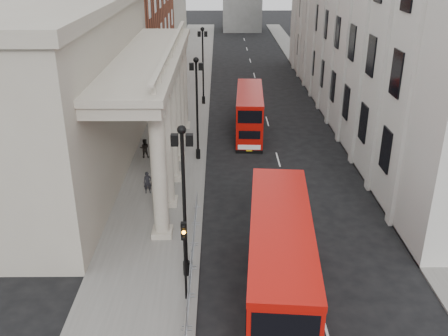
# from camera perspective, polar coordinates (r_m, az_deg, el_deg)

# --- Properties ---
(ground) EXTENTS (260.00, 260.00, 0.00)m
(ground) POSITION_cam_1_polar(r_m,az_deg,el_deg) (24.02, -3.35, -17.83)
(ground) COLOR black
(ground) RESTS_ON ground
(sidewalk_west) EXTENTS (6.00, 140.00, 0.12)m
(sidewalk_west) POSITION_cam_1_polar(r_m,az_deg,el_deg) (50.68, -5.26, 5.38)
(sidewalk_west) COLOR slate
(sidewalk_west) RESTS_ON ground
(sidewalk_east) EXTENTS (3.00, 140.00, 0.12)m
(sidewalk_east) POSITION_cam_1_polar(r_m,az_deg,el_deg) (51.99, 13.26, 5.31)
(sidewalk_east) COLOR slate
(sidewalk_east) RESTS_ON ground
(kerb) EXTENTS (0.20, 140.00, 0.14)m
(kerb) POSITION_cam_1_polar(r_m,az_deg,el_deg) (50.52, -1.91, 5.42)
(kerb) COLOR slate
(kerb) RESTS_ON ground
(portico_building) EXTENTS (9.00, 28.00, 12.00)m
(portico_building) POSITION_cam_1_polar(r_m,az_deg,el_deg) (39.08, -18.07, 7.85)
(portico_building) COLOR #A79D8C
(portico_building) RESTS_ON ground
(lamp_post_south) EXTENTS (1.05, 0.44, 8.32)m
(lamp_post_south) POSITION_cam_1_polar(r_m,az_deg,el_deg) (24.62, -4.61, -2.91)
(lamp_post_south) COLOR black
(lamp_post_south) RESTS_ON sidewalk_west
(lamp_post_mid) EXTENTS (1.05, 0.44, 8.32)m
(lamp_post_mid) POSITION_cam_1_polar(r_m,az_deg,el_deg) (39.56, -3.11, 7.53)
(lamp_post_mid) COLOR black
(lamp_post_mid) RESTS_ON sidewalk_west
(lamp_post_north) EXTENTS (1.05, 0.44, 8.32)m
(lamp_post_north) POSITION_cam_1_polar(r_m,az_deg,el_deg) (55.09, -2.43, 12.17)
(lamp_post_north) COLOR black
(lamp_post_north) RESTS_ON sidewalk_west
(traffic_light) EXTENTS (0.28, 0.33, 4.30)m
(traffic_light) POSITION_cam_1_polar(r_m,az_deg,el_deg) (23.75, -4.54, -9.00)
(traffic_light) COLOR black
(traffic_light) RESTS_ON sidewalk_west
(crowd_barriers) EXTENTS (0.50, 18.75, 1.10)m
(crowd_barriers) POSITION_cam_1_polar(r_m,az_deg,el_deg) (25.34, -3.97, -13.34)
(crowd_barriers) COLOR gray
(crowd_barriers) RESTS_ON sidewalk_west
(bus_near) EXTENTS (3.70, 11.58, 4.92)m
(bus_near) POSITION_cam_1_polar(r_m,az_deg,el_deg) (23.53, 6.34, -11.01)
(bus_near) COLOR #B50E08
(bus_near) RESTS_ON ground
(bus_far) EXTENTS (2.82, 9.73, 4.15)m
(bus_far) POSITION_cam_1_polar(r_m,az_deg,el_deg) (46.20, 2.92, 6.37)
(bus_far) COLOR #A40D07
(bus_far) RESTS_ON ground
(pedestrian_a) EXTENTS (0.65, 0.50, 1.59)m
(pedestrian_a) POSITION_cam_1_polar(r_m,az_deg,el_deg) (35.39, -8.72, -1.66)
(pedestrian_a) COLOR black
(pedestrian_a) RESTS_ON sidewalk_west
(pedestrian_b) EXTENTS (0.81, 0.64, 1.62)m
(pedestrian_b) POSITION_cam_1_polar(r_m,az_deg,el_deg) (41.54, -9.07, 2.26)
(pedestrian_b) COLOR black
(pedestrian_b) RESTS_ON sidewalk_west
(pedestrian_c) EXTENTS (0.95, 0.80, 1.65)m
(pedestrian_c) POSITION_cam_1_polar(r_m,az_deg,el_deg) (42.43, -5.66, 2.93)
(pedestrian_c) COLOR black
(pedestrian_c) RESTS_ON sidewalk_west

